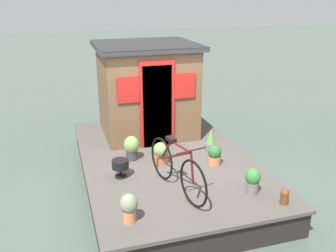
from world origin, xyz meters
name	(u,v)px	position (x,y,z in m)	size (l,w,h in m)	color
ground_plane	(165,179)	(0.00, 0.00, 0.00)	(60.00, 60.00, 0.00)	#47564C
houseboat_deck	(165,167)	(0.00, 0.00, 0.25)	(5.04, 3.18, 0.50)	#4C4742
houseboat_cabin	(147,89)	(1.41, 0.00, 1.52)	(1.92, 2.15, 2.01)	brown
bicycle	(176,168)	(-1.34, 0.21, 0.91)	(1.71, 0.53, 0.88)	black
potted_plant_basil	(132,147)	(0.05, 0.65, 0.75)	(0.29, 0.29, 0.47)	#38383D
potted_plant_rosemary	(161,153)	(-0.26, 0.16, 0.70)	(0.29, 0.29, 0.40)	#B2603D
potted_plant_succulent	(211,140)	(-0.01, -0.96, 0.73)	(0.21, 0.21, 0.48)	slate
potted_plant_geranium	(214,155)	(-0.62, -0.78, 0.69)	(0.25, 0.25, 0.38)	#C6754C
potted_plant_ivy	(253,180)	(-1.77, -0.93, 0.73)	(0.24, 0.24, 0.43)	slate
potted_plant_thyme	(129,207)	(-1.97, 1.11, 0.74)	(0.26, 0.26, 0.43)	#C6754C
charcoal_grill	(120,165)	(-0.60, 0.99, 0.73)	(0.30, 0.30, 0.32)	black
mooring_bollard	(285,196)	(-2.20, -1.24, 0.64)	(0.14, 0.14, 0.25)	brown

